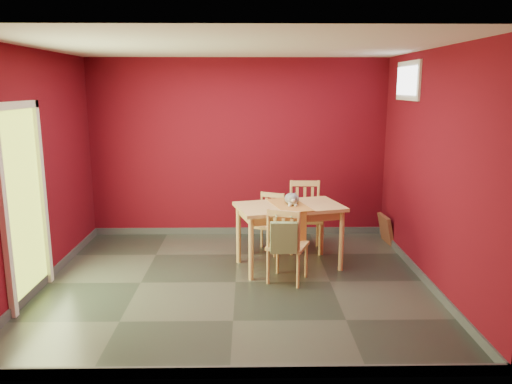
{
  "coord_description": "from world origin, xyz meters",
  "views": [
    {
      "loc": [
        0.16,
        -5.58,
        2.28
      ],
      "look_at": [
        0.25,
        0.45,
        1.0
      ],
      "focal_mm": 35.0,
      "sensor_mm": 36.0,
      "label": 1
    }
  ],
  "objects_px": {
    "tote_bag": "(284,238)",
    "chair_far_right": "(305,216)",
    "cat": "(292,197)",
    "picture_frame": "(386,229)",
    "dining_table": "(289,213)",
    "chair_near": "(287,244)",
    "chair_far_left": "(269,222)"
  },
  "relations": [
    {
      "from": "dining_table",
      "to": "picture_frame",
      "type": "relative_size",
      "value": 3.38
    },
    {
      "from": "tote_bag",
      "to": "chair_far_right",
      "type": "bearing_deg",
      "value": 74.07
    },
    {
      "from": "cat",
      "to": "picture_frame",
      "type": "relative_size",
      "value": 0.9
    },
    {
      "from": "dining_table",
      "to": "chair_far_right",
      "type": "relative_size",
      "value": 1.49
    },
    {
      "from": "tote_bag",
      "to": "picture_frame",
      "type": "xyz_separation_m",
      "value": [
        1.64,
        1.69,
        -0.4
      ]
    },
    {
      "from": "chair_far_left",
      "to": "chair_far_right",
      "type": "bearing_deg",
      "value": 7.3
    },
    {
      "from": "cat",
      "to": "picture_frame",
      "type": "bearing_deg",
      "value": -3.26
    },
    {
      "from": "dining_table",
      "to": "cat",
      "type": "relative_size",
      "value": 3.77
    },
    {
      "from": "tote_bag",
      "to": "cat",
      "type": "xyz_separation_m",
      "value": [
        0.15,
        0.78,
        0.3
      ]
    },
    {
      "from": "chair_far_left",
      "to": "picture_frame",
      "type": "distance_m",
      "value": 1.79
    },
    {
      "from": "tote_bag",
      "to": "cat",
      "type": "relative_size",
      "value": 1.1
    },
    {
      "from": "chair_far_right",
      "to": "tote_bag",
      "type": "xyz_separation_m",
      "value": [
        -0.4,
        -1.4,
        0.11
      ]
    },
    {
      "from": "chair_far_left",
      "to": "dining_table",
      "type": "bearing_deg",
      "value": -69.41
    },
    {
      "from": "picture_frame",
      "to": "chair_near",
      "type": "bearing_deg",
      "value": -136.89
    },
    {
      "from": "tote_bag",
      "to": "picture_frame",
      "type": "height_order",
      "value": "tote_bag"
    },
    {
      "from": "dining_table",
      "to": "chair_far_left",
      "type": "bearing_deg",
      "value": 110.59
    },
    {
      "from": "chair_near",
      "to": "tote_bag",
      "type": "xyz_separation_m",
      "value": [
        -0.05,
        -0.21,
        0.15
      ]
    },
    {
      "from": "tote_bag",
      "to": "chair_far_left",
      "type": "bearing_deg",
      "value": 94.7
    },
    {
      "from": "cat",
      "to": "tote_bag",
      "type": "bearing_deg",
      "value": -136.01
    },
    {
      "from": "dining_table",
      "to": "chair_far_left",
      "type": "distance_m",
      "value": 0.71
    },
    {
      "from": "dining_table",
      "to": "picture_frame",
      "type": "distance_m",
      "value": 1.87
    },
    {
      "from": "dining_table",
      "to": "tote_bag",
      "type": "xyz_separation_m",
      "value": [
        -0.12,
        -0.73,
        -0.1
      ]
    },
    {
      "from": "picture_frame",
      "to": "dining_table",
      "type": "bearing_deg",
      "value": -147.47
    },
    {
      "from": "chair_far_left",
      "to": "chair_near",
      "type": "xyz_separation_m",
      "value": [
        0.16,
        -1.13,
        0.05
      ]
    },
    {
      "from": "dining_table",
      "to": "chair_far_right",
      "type": "height_order",
      "value": "chair_far_right"
    },
    {
      "from": "chair_far_left",
      "to": "cat",
      "type": "height_order",
      "value": "cat"
    },
    {
      "from": "chair_far_left",
      "to": "chair_near",
      "type": "height_order",
      "value": "chair_near"
    },
    {
      "from": "picture_frame",
      "to": "chair_far_left",
      "type": "bearing_deg",
      "value": -168.43
    },
    {
      "from": "chair_far_right",
      "to": "tote_bag",
      "type": "distance_m",
      "value": 1.46
    },
    {
      "from": "chair_far_right",
      "to": "cat",
      "type": "distance_m",
      "value": 0.78
    },
    {
      "from": "tote_bag",
      "to": "cat",
      "type": "distance_m",
      "value": 0.85
    },
    {
      "from": "tote_bag",
      "to": "picture_frame",
      "type": "relative_size",
      "value": 0.99
    }
  ]
}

